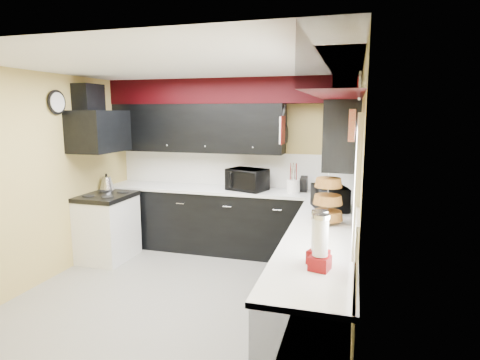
# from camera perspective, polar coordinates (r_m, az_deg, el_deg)

# --- Properties ---
(ground) EXTENTS (3.60, 3.60, 0.00)m
(ground) POSITION_cam_1_polar(r_m,az_deg,el_deg) (4.74, -7.63, -15.82)
(ground) COLOR gray
(ground) RESTS_ON ground
(wall_back) EXTENTS (3.60, 0.06, 2.50)m
(wall_back) POSITION_cam_1_polar(r_m,az_deg,el_deg) (6.03, -1.04, 2.17)
(wall_back) COLOR #E0C666
(wall_back) RESTS_ON ground
(wall_right) EXTENTS (0.06, 3.60, 2.50)m
(wall_right) POSITION_cam_1_polar(r_m,az_deg,el_deg) (3.99, 16.38, -2.07)
(wall_right) COLOR #E0C666
(wall_right) RESTS_ON ground
(wall_left) EXTENTS (0.06, 3.60, 2.50)m
(wall_left) POSITION_cam_1_polar(r_m,az_deg,el_deg) (5.34, -25.93, 0.24)
(wall_left) COLOR #E0C666
(wall_left) RESTS_ON ground
(ceiling) EXTENTS (3.60, 3.60, 0.06)m
(ceiling) POSITION_cam_1_polar(r_m,az_deg,el_deg) (4.31, -8.40, 15.76)
(ceiling) COLOR white
(ceiling) RESTS_ON wall_back
(cab_back) EXTENTS (3.60, 0.60, 0.90)m
(cab_back) POSITION_cam_1_polar(r_m,az_deg,el_deg) (5.90, -1.88, -5.92)
(cab_back) COLOR black
(cab_back) RESTS_ON ground
(cab_right) EXTENTS (0.60, 3.00, 0.90)m
(cab_right) POSITION_cam_1_polar(r_m,az_deg,el_deg) (3.95, 11.34, -14.17)
(cab_right) COLOR black
(cab_right) RESTS_ON ground
(counter_back) EXTENTS (3.62, 0.64, 0.04)m
(counter_back) POSITION_cam_1_polar(r_m,az_deg,el_deg) (5.80, -1.90, -1.44)
(counter_back) COLOR white
(counter_back) RESTS_ON cab_back
(counter_right) EXTENTS (0.64, 3.02, 0.04)m
(counter_right) POSITION_cam_1_polar(r_m,az_deg,el_deg) (3.79, 11.57, -7.64)
(counter_right) COLOR white
(counter_right) RESTS_ON cab_right
(splash_back) EXTENTS (3.60, 0.02, 0.50)m
(splash_back) POSITION_cam_1_polar(r_m,az_deg,el_deg) (6.02, -1.07, 1.59)
(splash_back) COLOR white
(splash_back) RESTS_ON counter_back
(splash_right) EXTENTS (0.02, 3.60, 0.50)m
(splash_right) POSITION_cam_1_polar(r_m,az_deg,el_deg) (4.00, 16.19, -2.90)
(splash_right) COLOR white
(splash_right) RESTS_ON counter_right
(upper_back) EXTENTS (2.60, 0.35, 0.70)m
(upper_back) POSITION_cam_1_polar(r_m,az_deg,el_deg) (5.98, -6.18, 7.35)
(upper_back) COLOR black
(upper_back) RESTS_ON wall_back
(upper_right) EXTENTS (0.35, 1.80, 0.70)m
(upper_right) POSITION_cam_1_polar(r_m,az_deg,el_deg) (4.82, 14.57, 6.56)
(upper_right) COLOR black
(upper_right) RESTS_ON wall_right
(soffit_back) EXTENTS (3.60, 0.36, 0.35)m
(soffit_back) POSITION_cam_1_polar(r_m,az_deg,el_deg) (5.81, -1.61, 12.51)
(soffit_back) COLOR black
(soffit_back) RESTS_ON wall_back
(soffit_right) EXTENTS (0.36, 3.24, 0.35)m
(soffit_right) POSITION_cam_1_polar(r_m,az_deg,el_deg) (3.75, 14.35, 13.83)
(soffit_right) COLOR black
(soffit_right) RESTS_ON wall_right
(stove) EXTENTS (0.60, 0.75, 0.86)m
(stove) POSITION_cam_1_polar(r_m,az_deg,el_deg) (5.91, -18.29, -6.61)
(stove) COLOR white
(stove) RESTS_ON ground
(cooktop) EXTENTS (0.62, 0.77, 0.06)m
(cooktop) POSITION_cam_1_polar(r_m,az_deg,el_deg) (5.80, -18.53, -2.24)
(cooktop) COLOR black
(cooktop) RESTS_ON stove
(hood) EXTENTS (0.50, 0.78, 0.55)m
(hood) POSITION_cam_1_polar(r_m,az_deg,el_deg) (5.72, -19.42, 6.56)
(hood) COLOR black
(hood) RESTS_ON wall_left
(hood_duct) EXTENTS (0.24, 0.40, 0.40)m
(hood_duct) POSITION_cam_1_polar(r_m,az_deg,el_deg) (5.79, -20.72, 10.68)
(hood_duct) COLOR black
(hood_duct) RESTS_ON wall_left
(window) EXTENTS (0.03, 0.86, 0.96)m
(window) POSITION_cam_1_polar(r_m,az_deg,el_deg) (3.05, 16.40, 0.15)
(window) COLOR white
(window) RESTS_ON wall_right
(valance) EXTENTS (0.04, 0.88, 0.20)m
(valance) POSITION_cam_1_polar(r_m,az_deg,el_deg) (3.01, 15.71, 7.72)
(valance) COLOR red
(valance) RESTS_ON wall_right
(pan_top) EXTENTS (0.03, 0.22, 0.40)m
(pan_top) POSITION_cam_1_polar(r_m,az_deg,el_deg) (5.54, 6.40, 9.24)
(pan_top) COLOR black
(pan_top) RESTS_ON upper_back
(pan_mid) EXTENTS (0.03, 0.28, 0.46)m
(pan_mid) POSITION_cam_1_polar(r_m,az_deg,el_deg) (5.42, 6.12, 6.59)
(pan_mid) COLOR black
(pan_mid) RESTS_ON upper_back
(pan_low) EXTENTS (0.03, 0.24, 0.42)m
(pan_low) POSITION_cam_1_polar(r_m,az_deg,el_deg) (5.68, 6.57, 6.42)
(pan_low) COLOR black
(pan_low) RESTS_ON upper_back
(cut_board) EXTENTS (0.03, 0.26, 0.35)m
(cut_board) POSITION_cam_1_polar(r_m,az_deg,el_deg) (5.30, 6.01, 7.07)
(cut_board) COLOR white
(cut_board) RESTS_ON upper_back
(baskets) EXTENTS (0.27, 0.27, 0.50)m
(baskets) POSITION_cam_1_polar(r_m,az_deg,el_deg) (4.06, 12.37, -2.71)
(baskets) COLOR brown
(baskets) RESTS_ON upper_right
(clock) EXTENTS (0.03, 0.30, 0.30)m
(clock) POSITION_cam_1_polar(r_m,az_deg,el_deg) (5.45, -24.63, 10.01)
(clock) COLOR black
(clock) RESTS_ON wall_left
(deco_plate) EXTENTS (0.03, 0.24, 0.24)m
(deco_plate) POSITION_cam_1_polar(r_m,az_deg,el_deg) (3.57, 16.67, 12.74)
(deco_plate) COLOR white
(deco_plate) RESTS_ON wall_right
(toaster_oven) EXTENTS (0.64, 0.58, 0.30)m
(toaster_oven) POSITION_cam_1_polar(r_m,az_deg,el_deg) (5.66, 0.99, 0.07)
(toaster_oven) COLOR black
(toaster_oven) RESTS_ON counter_back
(microwave) EXTENTS (0.48, 0.57, 0.27)m
(microwave) POSITION_cam_1_polar(r_m,az_deg,el_deg) (4.65, 12.71, -2.49)
(microwave) COLOR black
(microwave) RESTS_ON counter_right
(utensil_crock) EXTENTS (0.17, 0.17, 0.18)m
(utensil_crock) POSITION_cam_1_polar(r_m,az_deg,el_deg) (5.51, 7.56, -0.92)
(utensil_crock) COLOR white
(utensil_crock) RESTS_ON counter_back
(knife_block) EXTENTS (0.10, 0.13, 0.21)m
(knife_block) POSITION_cam_1_polar(r_m,az_deg,el_deg) (5.61, 9.07, -0.63)
(knife_block) COLOR black
(knife_block) RESTS_ON counter_back
(kettle) EXTENTS (0.27, 0.27, 0.19)m
(kettle) POSITION_cam_1_polar(r_m,az_deg,el_deg) (6.11, -18.44, -0.44)
(kettle) COLOR #A4A4A8
(kettle) RESTS_ON cooktop
(dispenser_a) EXTENTS (0.17, 0.17, 0.36)m
(dispenser_a) POSITION_cam_1_polar(r_m,az_deg,el_deg) (2.98, 11.14, -8.32)
(dispenser_a) COLOR maroon
(dispenser_a) RESTS_ON counter_right
(dispenser_b) EXTENTS (0.16, 0.16, 0.37)m
(dispenser_b) POSITION_cam_1_polar(r_m,az_deg,el_deg) (2.87, 11.36, -9.01)
(dispenser_b) COLOR maroon
(dispenser_b) RESTS_ON counter_right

